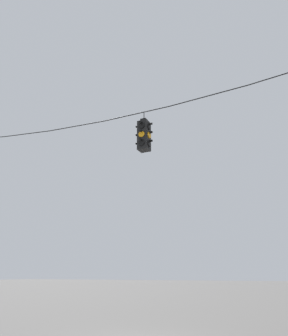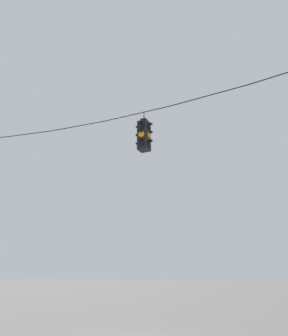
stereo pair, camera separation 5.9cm
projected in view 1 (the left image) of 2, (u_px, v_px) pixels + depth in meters
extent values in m
cylinder|color=black|center=(26.00, 134.00, 12.94)|extent=(2.43, 0.03, 0.24)
cylinder|color=black|center=(76.00, 126.00, 11.89)|extent=(2.43, 0.03, 0.14)
cylinder|color=black|center=(135.00, 114.00, 10.88)|extent=(2.43, 0.03, 0.03)
cylinder|color=black|center=(207.00, 96.00, 9.90)|extent=(2.43, 0.03, 0.14)
cube|color=black|center=(144.00, 136.00, 10.48)|extent=(0.34, 0.34, 0.99)
cube|color=black|center=(144.00, 121.00, 10.65)|extent=(0.19, 0.19, 0.10)
cylinder|color=black|center=(144.00, 116.00, 10.70)|extent=(0.02, 0.02, 0.25)
cylinder|color=black|center=(141.00, 125.00, 10.41)|extent=(0.20, 0.03, 0.20)
cylinder|color=black|center=(141.00, 122.00, 10.40)|extent=(0.07, 0.12, 0.07)
cylinder|color=orange|center=(141.00, 134.00, 10.32)|extent=(0.20, 0.03, 0.20)
cylinder|color=black|center=(141.00, 131.00, 10.31)|extent=(0.07, 0.12, 0.07)
cylinder|color=black|center=(141.00, 143.00, 10.23)|extent=(0.20, 0.03, 0.20)
cylinder|color=black|center=(141.00, 140.00, 10.22)|extent=(0.07, 0.12, 0.07)
cylinder|color=black|center=(146.00, 130.00, 10.73)|extent=(0.20, 0.03, 0.20)
cylinder|color=black|center=(147.00, 128.00, 10.80)|extent=(0.07, 0.12, 0.07)
cylinder|color=orange|center=(146.00, 138.00, 10.64)|extent=(0.20, 0.03, 0.20)
cylinder|color=black|center=(147.00, 136.00, 10.70)|extent=(0.07, 0.12, 0.07)
cylinder|color=black|center=(146.00, 147.00, 10.55)|extent=(0.20, 0.03, 0.20)
cylinder|color=black|center=(147.00, 145.00, 10.61)|extent=(0.07, 0.12, 0.07)
cylinder|color=black|center=(139.00, 129.00, 10.65)|extent=(0.03, 0.20, 0.20)
cylinder|color=black|center=(138.00, 127.00, 10.69)|extent=(0.12, 0.07, 0.07)
cylinder|color=orange|center=(139.00, 137.00, 10.56)|extent=(0.03, 0.20, 0.20)
cylinder|color=black|center=(138.00, 135.00, 10.60)|extent=(0.12, 0.07, 0.07)
cylinder|color=black|center=(139.00, 146.00, 10.46)|extent=(0.03, 0.20, 0.20)
cylinder|color=black|center=(138.00, 143.00, 10.51)|extent=(0.12, 0.07, 0.07)
cylinder|color=black|center=(149.00, 127.00, 10.49)|extent=(0.03, 0.20, 0.20)
cylinder|color=black|center=(150.00, 124.00, 10.50)|extent=(0.12, 0.07, 0.07)
cylinder|color=orange|center=(149.00, 135.00, 10.40)|extent=(0.03, 0.20, 0.20)
cylinder|color=black|center=(151.00, 132.00, 10.41)|extent=(0.12, 0.07, 0.07)
cylinder|color=black|center=(149.00, 144.00, 10.31)|extent=(0.03, 0.20, 0.20)
cylinder|color=black|center=(151.00, 141.00, 10.32)|extent=(0.12, 0.07, 0.07)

